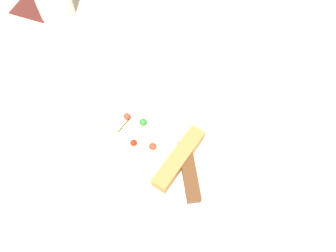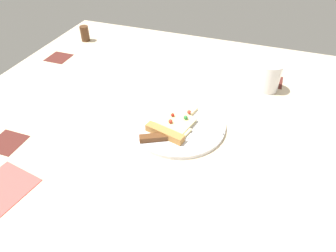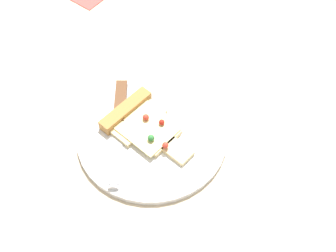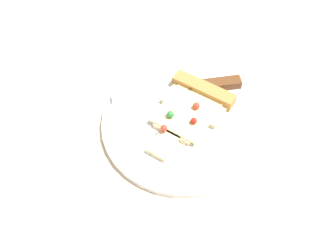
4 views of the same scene
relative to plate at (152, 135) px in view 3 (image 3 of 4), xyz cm
name	(u,v)px [view 3 (image 3 of 4)]	position (x,y,z in cm)	size (l,w,h in cm)	color
ground_plane	(182,113)	(2.00, 9.00, -2.09)	(128.30, 128.30, 3.00)	#C6B293
plate	(152,135)	(0.00, 0.00, 0.00)	(28.70, 28.70, 1.19)	silver
pizza_slice	(142,124)	(-2.48, 0.62, 1.40)	(18.77, 13.27, 2.56)	beige
knife	(119,121)	(-6.84, -0.85, 1.20)	(13.03, 22.22, 2.45)	silver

